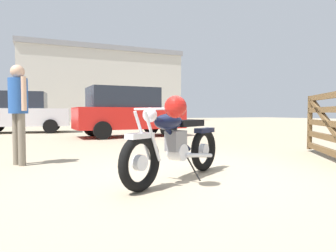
# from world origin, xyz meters

# --- Properties ---
(ground_plane) EXTENTS (80.00, 80.00, 0.00)m
(ground_plane) POSITION_xyz_m (0.00, 0.00, 0.00)
(ground_plane) COLOR gray
(vintage_motorcycle) EXTENTS (1.88, 1.16, 1.07)m
(vintage_motorcycle) POSITION_xyz_m (-0.43, -0.36, 0.49)
(vintage_motorcycle) COLOR black
(vintage_motorcycle) RESTS_ON ground_plane
(timber_gate) EXTENTS (1.58, 2.14, 1.60)m
(timber_gate) POSITION_xyz_m (2.76, -0.29, 0.70)
(timber_gate) COLOR brown
(timber_gate) RESTS_ON ground_plane
(bystander) EXTENTS (0.30, 0.42, 1.66)m
(bystander) POSITION_xyz_m (-2.27, 1.76, 1.02)
(bystander) COLOR #706656
(bystander) RESTS_ON ground_plane
(red_hatchback_near) EXTENTS (3.91, 1.86, 1.78)m
(red_hatchback_near) POSITION_xyz_m (1.16, 6.68, 0.92)
(red_hatchback_near) COLOR black
(red_hatchback_near) RESTS_ON ground_plane
(white_estate_far) EXTENTS (4.10, 2.26, 1.78)m
(white_estate_far) POSITION_xyz_m (-2.42, 10.70, 0.92)
(white_estate_far) COLOR black
(white_estate_far) RESTS_ON ground_plane
(industrial_building) EXTENTS (17.09, 11.56, 7.68)m
(industrial_building) POSITION_xyz_m (5.33, 31.01, 3.85)
(industrial_building) COLOR beige
(industrial_building) RESTS_ON ground_plane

